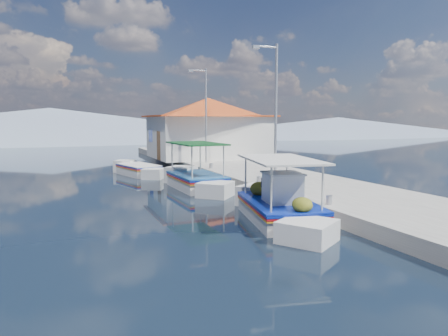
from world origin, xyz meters
name	(u,v)px	position (x,y,z in m)	size (l,w,h in m)	color
ground	(190,211)	(0.00, 0.00, 0.00)	(160.00, 160.00, 0.00)	black
quay	(259,175)	(5.90, 6.00, 0.25)	(5.00, 44.00, 0.50)	#A7A39C
bollards	(230,171)	(3.80, 5.25, 0.65)	(0.20, 17.20, 0.30)	#A5A8AD
main_caique	(278,207)	(2.23, -2.43, 0.43)	(2.91, 6.66, 2.24)	silver
caique_green_canopy	(196,181)	(1.75, 4.53, 0.36)	(2.08, 6.49, 2.43)	silver
caique_blue_hull	(139,171)	(0.12, 10.47, 0.26)	(2.48, 5.23, 0.96)	silver
harbor_building	(208,127)	(6.20, 15.00, 2.78)	(10.49, 10.49, 4.40)	white
lamp_post_near	(274,106)	(4.51, 2.00, 3.85)	(1.21, 0.14, 6.00)	#A5A8AD
lamp_post_far	(205,111)	(4.51, 11.00, 3.85)	(1.21, 0.14, 6.00)	#A5A8AD
mountain_ridge	(125,128)	(6.54, 56.00, 2.04)	(171.40, 96.00, 5.50)	gray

